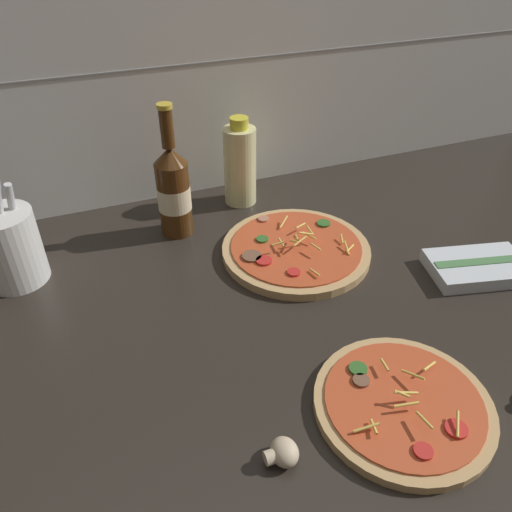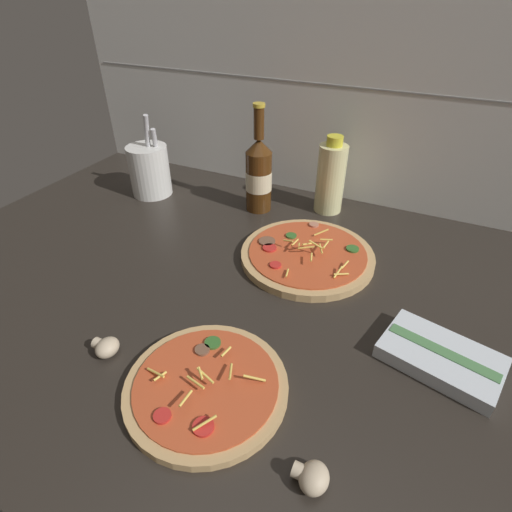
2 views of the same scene
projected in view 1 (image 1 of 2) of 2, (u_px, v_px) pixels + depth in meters
counter_slab at (347, 303)px, 83.31cm from camera, size 160.00×90.00×2.50cm
tile_backsplash at (248, 57)px, 100.72cm from camera, size 160.00×1.13×60.00cm
pizza_near at (403, 405)px, 64.22cm from camera, size 23.06×23.06×3.70cm
pizza_far at (296, 250)px, 92.17cm from camera, size 27.33×27.33×5.02cm
beer_bottle at (173, 190)px, 93.51cm from camera, size 6.34×6.34×25.60cm
oil_bottle at (240, 165)px, 103.78cm from camera, size 6.79×6.79×18.68cm
mushroom_left at (283, 453)px, 58.07cm from camera, size 4.12×3.92×2.74cm
utensil_crock at (9, 246)px, 82.88cm from camera, size 10.32×10.32×21.09cm
dish_towel at (478, 267)px, 87.29cm from camera, size 18.80×14.09×2.56cm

